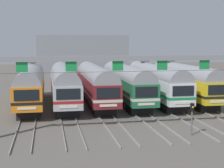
{
  "coord_description": "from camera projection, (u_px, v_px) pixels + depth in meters",
  "views": [
    {
      "loc": [
        -7.62,
        -40.84,
        7.57
      ],
      "look_at": [
        0.15,
        -0.05,
        2.44
      ],
      "focal_mm": 54.35,
      "sensor_mm": 36.0,
      "label": 1
    }
  ],
  "objects": [
    {
      "name": "yard_signal_mast",
      "position": [
        192.0,
        113.0,
        27.52
      ],
      "size": [
        0.28,
        0.35,
        2.7
      ],
      "color": "#59595E",
      "rests_on": "ground"
    },
    {
      "name": "commuter_train_orange",
      "position": [
        31.0,
        84.0,
        40.05
      ],
      "size": [
        2.88,
        18.06,
        5.05
      ],
      "color": "orange",
      "rests_on": "ground"
    },
    {
      "name": "commuter_train_white",
      "position": [
        155.0,
        81.0,
        42.9
      ],
      "size": [
        2.88,
        18.06,
        5.05
      ],
      "color": "white",
      "rests_on": "ground"
    },
    {
      "name": "track_bed",
      "position": [
        93.0,
        86.0,
        58.72
      ],
      "size": [
        20.71,
        70.0,
        0.15
      ],
      "color": "gray",
      "rests_on": "ground"
    },
    {
      "name": "commuter_train_maroon",
      "position": [
        95.0,
        82.0,
        41.47
      ],
      "size": [
        2.88,
        18.06,
        4.77
      ],
      "color": "maroon",
      "rests_on": "ground"
    },
    {
      "name": "commuter_train_yellow",
      "position": [
        184.0,
        80.0,
        43.61
      ],
      "size": [
        2.88,
        18.06,
        5.05
      ],
      "color": "gold",
      "rests_on": "ground"
    },
    {
      "name": "commuter_train_stainless",
      "position": [
        64.0,
        83.0,
        40.76
      ],
      "size": [
        2.88,
        18.06,
        4.77
      ],
      "color": "#B2B5BA",
      "rests_on": "ground"
    },
    {
      "name": "ground_plane",
      "position": [
        111.0,
        103.0,
        42.16
      ],
      "size": [
        160.0,
        160.0,
        0.0
      ],
      "primitive_type": "plane",
      "color": "#5B564F"
    },
    {
      "name": "commuter_train_green",
      "position": [
        126.0,
        82.0,
        42.19
      ],
      "size": [
        2.88,
        18.06,
        5.05
      ],
      "color": "#236B42",
      "rests_on": "ground"
    },
    {
      "name": "maintenance_building",
      "position": [
        82.0,
        55.0,
        78.53
      ],
      "size": [
        20.19,
        10.0,
        9.11
      ],
      "primitive_type": "cube",
      "color": "gray",
      "rests_on": "ground"
    },
    {
      "name": "catenary_gantry",
      "position": [
        140.0,
        69.0,
        28.35
      ],
      "size": [
        24.45,
        0.44,
        6.97
      ],
      "color": "gray",
      "rests_on": "ground"
    }
  ]
}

